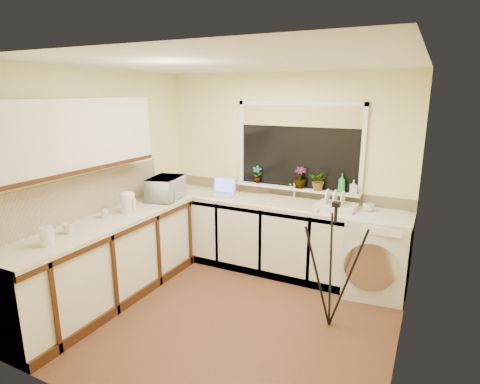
{
  "coord_description": "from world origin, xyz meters",
  "views": [
    {
      "loc": [
        1.71,
        -3.16,
        2.21
      ],
      "look_at": [
        -0.14,
        0.55,
        1.15
      ],
      "focal_mm": 29.48,
      "sensor_mm": 36.0,
      "label": 1
    }
  ],
  "objects_px": {
    "microwave": "(166,188)",
    "soap_bottle_clear": "(353,187)",
    "laptop": "(223,191)",
    "dish_rack": "(336,207)",
    "plant_a": "(257,174)",
    "cup_left": "(69,228)",
    "steel_jar": "(105,212)",
    "plant_d": "(319,181)",
    "soap_bottle_green": "(342,183)",
    "washing_machine": "(375,254)",
    "tripod": "(332,266)",
    "kettle": "(128,204)",
    "plant_c": "(300,178)",
    "cup_back": "(368,207)",
    "glass_jug": "(47,236)"
  },
  "relations": [
    {
      "from": "steel_jar",
      "to": "microwave",
      "type": "distance_m",
      "value": 0.91
    },
    {
      "from": "tripod",
      "to": "steel_jar",
      "type": "distance_m",
      "value": 2.42
    },
    {
      "from": "kettle",
      "to": "tripod",
      "type": "distance_m",
      "value": 2.29
    },
    {
      "from": "plant_d",
      "to": "soap_bottle_clear",
      "type": "bearing_deg",
      "value": 1.79
    },
    {
      "from": "cup_left",
      "to": "plant_c",
      "type": "bearing_deg",
      "value": 53.47
    },
    {
      "from": "washing_machine",
      "to": "tripod",
      "type": "bearing_deg",
      "value": -112.9
    },
    {
      "from": "laptop",
      "to": "soap_bottle_green",
      "type": "distance_m",
      "value": 1.5
    },
    {
      "from": "plant_d",
      "to": "plant_c",
      "type": "bearing_deg",
      "value": 177.66
    },
    {
      "from": "plant_d",
      "to": "cup_back",
      "type": "distance_m",
      "value": 0.66
    },
    {
      "from": "plant_c",
      "to": "laptop",
      "type": "bearing_deg",
      "value": -167.49
    },
    {
      "from": "kettle",
      "to": "cup_left",
      "type": "height_order",
      "value": "kettle"
    },
    {
      "from": "soap_bottle_clear",
      "to": "dish_rack",
      "type": "bearing_deg",
      "value": -121.69
    },
    {
      "from": "laptop",
      "to": "plant_c",
      "type": "relative_size",
      "value": 1.29
    },
    {
      "from": "dish_rack",
      "to": "washing_machine",
      "type": "bearing_deg",
      "value": -2.23
    },
    {
      "from": "plant_c",
      "to": "kettle",
      "type": "bearing_deg",
      "value": -138.23
    },
    {
      "from": "tripod",
      "to": "plant_a",
      "type": "height_order",
      "value": "plant_a"
    },
    {
      "from": "soap_bottle_green",
      "to": "soap_bottle_clear",
      "type": "height_order",
      "value": "soap_bottle_green"
    },
    {
      "from": "glass_jug",
      "to": "plant_a",
      "type": "distance_m",
      "value": 2.62
    },
    {
      "from": "microwave",
      "to": "soap_bottle_clear",
      "type": "height_order",
      "value": "soap_bottle_clear"
    },
    {
      "from": "laptop",
      "to": "dish_rack",
      "type": "bearing_deg",
      "value": -12.21
    },
    {
      "from": "glass_jug",
      "to": "plant_a",
      "type": "bearing_deg",
      "value": 69.43
    },
    {
      "from": "kettle",
      "to": "plant_d",
      "type": "bearing_deg",
      "value": 37.49
    },
    {
      "from": "dish_rack",
      "to": "tripod",
      "type": "bearing_deg",
      "value": -74.96
    },
    {
      "from": "glass_jug",
      "to": "cup_back",
      "type": "relative_size",
      "value": 1.38
    },
    {
      "from": "laptop",
      "to": "tripod",
      "type": "height_order",
      "value": "tripod"
    },
    {
      "from": "dish_rack",
      "to": "plant_c",
      "type": "xyz_separation_m",
      "value": [
        -0.51,
        0.22,
        0.25
      ]
    },
    {
      "from": "plant_a",
      "to": "cup_left",
      "type": "xyz_separation_m",
      "value": [
        -1.0,
        -2.15,
        -0.22
      ]
    },
    {
      "from": "plant_c",
      "to": "plant_a",
      "type": "bearing_deg",
      "value": 178.76
    },
    {
      "from": "soap_bottle_clear",
      "to": "cup_back",
      "type": "distance_m",
      "value": 0.31
    },
    {
      "from": "washing_machine",
      "to": "cup_left",
      "type": "relative_size",
      "value": 8.44
    },
    {
      "from": "laptop",
      "to": "soap_bottle_green",
      "type": "relative_size",
      "value": 1.53
    },
    {
      "from": "kettle",
      "to": "soap_bottle_clear",
      "type": "distance_m",
      "value": 2.58
    },
    {
      "from": "plant_a",
      "to": "cup_left",
      "type": "relative_size",
      "value": 2.15
    },
    {
      "from": "laptop",
      "to": "microwave",
      "type": "xyz_separation_m",
      "value": [
        -0.54,
        -0.51,
        0.08
      ]
    },
    {
      "from": "steel_jar",
      "to": "plant_d",
      "type": "relative_size",
      "value": 0.47
    },
    {
      "from": "cup_back",
      "to": "soap_bottle_green",
      "type": "bearing_deg",
      "value": 156.34
    },
    {
      "from": "tripod",
      "to": "plant_c",
      "type": "height_order",
      "value": "plant_c"
    },
    {
      "from": "soap_bottle_green",
      "to": "cup_back",
      "type": "bearing_deg",
      "value": -23.66
    },
    {
      "from": "cup_back",
      "to": "soap_bottle_clear",
      "type": "bearing_deg",
      "value": 145.23
    },
    {
      "from": "glass_jug",
      "to": "plant_d",
      "type": "height_order",
      "value": "plant_d"
    },
    {
      "from": "plant_a",
      "to": "microwave",
      "type": "bearing_deg",
      "value": -141.26
    },
    {
      "from": "glass_jug",
      "to": "steel_jar",
      "type": "relative_size",
      "value": 1.46
    },
    {
      "from": "cup_left",
      "to": "dish_rack",
      "type": "bearing_deg",
      "value": 42.52
    },
    {
      "from": "plant_c",
      "to": "cup_left",
      "type": "relative_size",
      "value": 2.49
    },
    {
      "from": "plant_d",
      "to": "soap_bottle_green",
      "type": "height_order",
      "value": "plant_d"
    },
    {
      "from": "plant_d",
      "to": "soap_bottle_clear",
      "type": "xyz_separation_m",
      "value": [
        0.41,
        0.01,
        -0.04
      ]
    },
    {
      "from": "microwave",
      "to": "plant_c",
      "type": "xyz_separation_m",
      "value": [
        1.51,
        0.72,
        0.14
      ]
    },
    {
      "from": "glass_jug",
      "to": "plant_c",
      "type": "relative_size",
      "value": 0.63
    },
    {
      "from": "tripod",
      "to": "dish_rack",
      "type": "bearing_deg",
      "value": 113.62
    },
    {
      "from": "dish_rack",
      "to": "tripod",
      "type": "relative_size",
      "value": 0.35
    }
  ]
}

